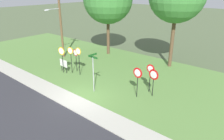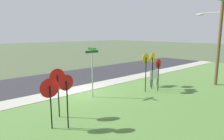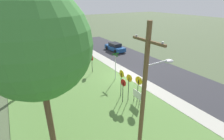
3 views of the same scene
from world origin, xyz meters
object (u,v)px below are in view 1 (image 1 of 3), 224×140
(yield_sign_near_left, at_px, (137,76))
(street_name_post, at_px, (93,70))
(utility_pole, at_px, (60,21))
(stop_sign_far_center, at_px, (71,55))
(stop_sign_near_left, at_px, (79,55))
(stop_sign_near_right, at_px, (76,56))
(yield_sign_far_left, at_px, (150,72))
(yield_sign_near_right, at_px, (153,77))
(notice_board, at_px, (64,64))
(stop_sign_far_left, at_px, (62,54))

(yield_sign_near_left, bearing_deg, street_name_post, -153.65)
(utility_pole, bearing_deg, yield_sign_near_left, -11.56)
(yield_sign_near_left, bearing_deg, stop_sign_far_center, -177.63)
(stop_sign_near_left, relative_size, utility_pole, 0.35)
(stop_sign_near_right, relative_size, yield_sign_far_left, 0.97)
(yield_sign_near_right, bearing_deg, yield_sign_near_left, -128.11)
(stop_sign_near_right, bearing_deg, utility_pole, 153.46)
(yield_sign_far_left, relative_size, street_name_post, 0.74)
(stop_sign_near_right, distance_m, street_name_post, 4.65)
(stop_sign_near_left, relative_size, street_name_post, 0.86)
(yield_sign_far_left, height_order, street_name_post, street_name_post)
(yield_sign_far_left, xyz_separation_m, notice_board, (-8.42, -1.69, -0.86))
(yield_sign_near_right, xyz_separation_m, yield_sign_far_left, (-0.53, 0.43, 0.10))
(stop_sign_far_center, xyz_separation_m, notice_board, (-0.76, -0.33, -1.01))
(stop_sign_far_left, height_order, yield_sign_near_left, stop_sign_far_left)
(stop_sign_far_center, relative_size, yield_sign_near_left, 1.09)
(yield_sign_near_right, bearing_deg, yield_sign_far_left, 145.63)
(stop_sign_far_center, distance_m, utility_pole, 5.78)
(street_name_post, xyz_separation_m, notice_board, (-5.04, 1.02, -1.00))
(stop_sign_near_left, bearing_deg, stop_sign_near_right, 154.10)
(stop_sign_near_left, xyz_separation_m, stop_sign_far_center, (-0.93, -0.15, -0.08))
(stop_sign_near_left, xyz_separation_m, notice_board, (-1.69, -0.49, -1.09))
(yield_sign_near_left, relative_size, utility_pole, 0.31)
(stop_sign_near_left, height_order, yield_sign_far_left, stop_sign_near_left)
(stop_sign_near_left, xyz_separation_m, yield_sign_near_left, (6.44, -0.10, -0.17))
(yield_sign_near_left, bearing_deg, yield_sign_near_right, 49.12)
(stop_sign_far_center, height_order, yield_sign_near_left, stop_sign_far_center)
(stop_sign_near_right, bearing_deg, street_name_post, -28.34)
(yield_sign_far_left, distance_m, notice_board, 8.63)
(yield_sign_near_left, bearing_deg, stop_sign_near_left, -178.95)
(utility_pole, bearing_deg, street_name_post, -23.33)
(stop_sign_near_right, relative_size, stop_sign_far_left, 0.88)
(stop_sign_near_left, bearing_deg, notice_board, -165.07)
(yield_sign_near_right, relative_size, notice_board, 1.73)
(yield_sign_near_right, bearing_deg, stop_sign_far_left, -166.24)
(yield_sign_near_right, relative_size, street_name_post, 0.70)
(yield_sign_near_left, bearing_deg, stop_sign_far_left, -174.27)
(stop_sign_near_left, xyz_separation_m, stop_sign_far_left, (-1.63, -0.63, -0.07))
(stop_sign_far_center, bearing_deg, stop_sign_near_left, 0.85)
(stop_sign_far_left, height_order, yield_sign_far_left, stop_sign_far_left)
(yield_sign_near_left, xyz_separation_m, street_name_post, (-3.08, -1.40, 0.09))
(street_name_post, bearing_deg, stop_sign_far_center, 163.10)
(yield_sign_near_left, xyz_separation_m, utility_pole, (-12.04, 2.46, 2.40))
(stop_sign_far_left, xyz_separation_m, stop_sign_far_center, (0.70, 0.48, -0.01))
(stop_sign_far_center, xyz_separation_m, street_name_post, (4.29, -1.35, -0.01))
(stop_sign_near_right, xyz_separation_m, stop_sign_far_left, (-0.75, -1.04, 0.25))
(yield_sign_near_right, distance_m, yield_sign_far_left, 0.69)
(stop_sign_far_left, xyz_separation_m, street_name_post, (4.98, -0.87, -0.02))
(stop_sign_near_left, bearing_deg, stop_sign_far_left, -159.93)
(stop_sign_far_left, xyz_separation_m, yield_sign_far_left, (8.36, 1.84, -0.15))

